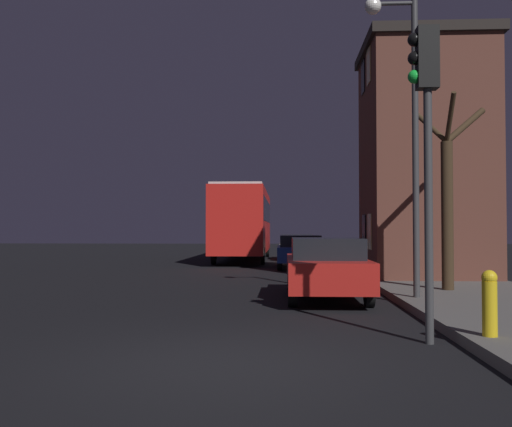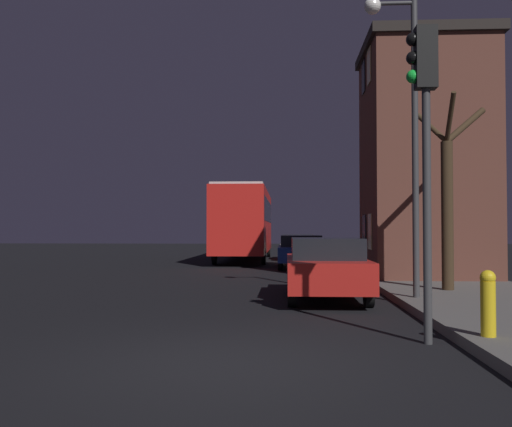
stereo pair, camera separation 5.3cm
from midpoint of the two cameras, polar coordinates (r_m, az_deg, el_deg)
The scene contains 10 objects.
ground_plane at distance 7.22m, azimuth -3.12°, elevation -14.62°, with size 120.00×120.00×0.00m, color black.
brick_building at distance 19.05m, azimuth 16.58°, elevation 5.33°, with size 3.88×4.14×7.46m.
streetlamp at distance 13.04m, azimuth 14.59°, elevation 10.63°, with size 1.15×0.37×6.56m.
traffic_light at distance 8.64m, azimuth 16.63°, elevation 9.31°, with size 0.43×0.24×4.55m.
bare_tree at distance 14.66m, azimuth 18.80°, elevation 1.47°, with size 1.84×1.46×4.67m.
bus at distance 30.41m, azimuth -1.06°, elevation -0.52°, with size 2.50×11.68×3.74m.
car_near_lane at distance 13.59m, azimuth 7.05°, elevation -5.27°, with size 1.78×4.73×1.43m.
car_mid_lane at distance 24.28m, azimuth 4.55°, elevation -3.70°, with size 1.88×4.73×1.39m.
car_far_lane at distance 31.37m, azimuth 4.25°, elevation -3.31°, with size 1.90×4.09×1.38m.
fire_hydrant at distance 8.49m, azimuth 22.36°, elevation -8.15°, with size 0.21×0.21×0.91m.
Camera 2 is at (0.78, -6.99, 1.62)m, focal length 40.00 mm.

